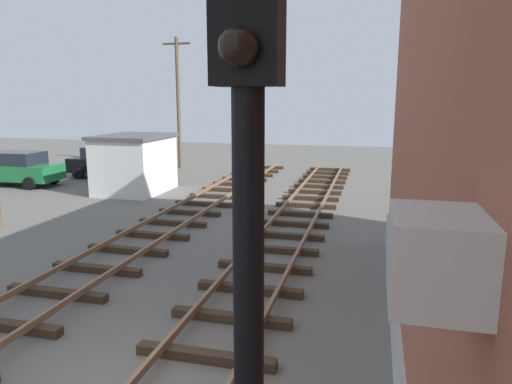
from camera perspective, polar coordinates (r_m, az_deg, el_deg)
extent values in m
cube|color=#38281C|center=(8.58, -6.19, -19.25)|extent=(2.50, 0.24, 0.18)
cube|color=#38281C|center=(9.82, -3.06, -15.02)|extent=(2.50, 0.24, 0.18)
cube|color=#38281C|center=(11.12, -0.74, -11.74)|extent=(2.50, 0.24, 0.18)
cube|color=#38281C|center=(12.47, 1.05, -9.14)|extent=(2.50, 0.24, 0.18)
cube|color=#38281C|center=(13.84, 2.47, -7.05)|extent=(2.50, 0.24, 0.18)
cube|color=#38281C|center=(15.24, 3.63, -5.33)|extent=(2.50, 0.24, 0.18)
cube|color=#38281C|center=(16.65, 4.58, -3.90)|extent=(2.50, 0.24, 0.18)
cube|color=#38281C|center=(18.08, 5.38, -2.70)|extent=(2.50, 0.24, 0.18)
cube|color=#38281C|center=(19.51, 6.06, -1.67)|extent=(2.50, 0.24, 0.18)
cube|color=#38281C|center=(20.96, 6.65, -0.78)|extent=(2.50, 0.24, 0.18)
cube|color=#38281C|center=(22.41, 7.16, -0.01)|extent=(2.50, 0.24, 0.18)
cube|color=#38281C|center=(23.86, 7.61, 0.67)|extent=(2.50, 0.24, 0.18)
cube|color=#38281C|center=(25.32, 8.01, 1.27)|extent=(2.50, 0.24, 0.18)
cube|color=#38281C|center=(26.79, 8.36, 1.81)|extent=(2.50, 0.24, 0.18)
cube|color=#38281C|center=(28.25, 8.68, 2.29)|extent=(2.50, 0.24, 0.18)
cube|color=#38281C|center=(29.72, 8.97, 2.72)|extent=(2.50, 0.24, 0.18)
cube|color=#38281C|center=(10.72, -28.26, -14.08)|extent=(2.50, 0.24, 0.18)
cube|color=#38281C|center=(11.82, -23.02, -11.26)|extent=(2.50, 0.24, 0.18)
cube|color=#38281C|center=(13.02, -18.79, -8.87)|extent=(2.50, 0.24, 0.18)
cube|color=#38281C|center=(14.29, -15.33, -6.85)|extent=(2.50, 0.24, 0.18)
cube|color=#38281C|center=(15.63, -12.48, -5.16)|extent=(2.50, 0.24, 0.18)
cube|color=#38281C|center=(17.00, -10.09, -3.72)|extent=(2.50, 0.24, 0.18)
cube|color=#38281C|center=(18.41, -8.07, -2.50)|extent=(2.50, 0.24, 0.18)
cube|color=#38281C|center=(19.85, -6.34, -1.45)|extent=(2.50, 0.24, 0.18)
cube|color=#38281C|center=(21.31, -4.85, -0.54)|extent=(2.50, 0.24, 0.18)
cube|color=#38281C|center=(22.79, -3.55, 0.25)|extent=(2.50, 0.24, 0.18)
cube|color=#38281C|center=(24.28, -2.41, 0.94)|extent=(2.50, 0.24, 0.18)
cube|color=#38281C|center=(25.78, -1.40, 1.56)|extent=(2.50, 0.24, 0.18)
cube|color=#38281C|center=(27.29, -0.50, 2.10)|extent=(2.50, 0.24, 0.18)
cube|color=#38281C|center=(28.81, 0.30, 2.59)|extent=(2.50, 0.24, 0.18)
cube|color=#38281C|center=(30.34, 1.02, 3.03)|extent=(2.50, 0.24, 0.18)
sphere|color=black|center=(2.37, -2.20, 17.23)|extent=(0.20, 0.20, 0.20)
cube|color=silver|center=(2.45, 21.09, -7.45)|extent=(0.44, 0.60, 0.44)
cube|color=silver|center=(23.29, -14.52, 3.17)|extent=(2.80, 3.60, 2.60)
cube|color=#4C4C51|center=(23.14, -14.68, 6.55)|extent=(3.00, 3.80, 0.16)
cube|color=brown|center=(24.04, -17.46, 2.53)|extent=(0.06, 0.90, 2.00)
cube|color=black|center=(28.12, -17.63, 3.14)|extent=(4.20, 1.80, 0.80)
cube|color=#1E232D|center=(28.04, -17.72, 4.60)|extent=(2.31, 1.66, 0.64)
cylinder|color=black|center=(28.30, -14.39, 2.55)|extent=(0.64, 0.24, 0.64)
cylinder|color=black|center=(26.75, -16.22, 1.97)|extent=(0.64, 0.24, 0.64)
cylinder|color=black|center=(29.62, -18.82, 2.68)|extent=(0.64, 0.24, 0.64)
cylinder|color=black|center=(28.15, -20.80, 2.12)|extent=(0.64, 0.24, 0.64)
cube|color=#1E6B38|center=(27.21, -26.79, 2.20)|extent=(4.20, 1.80, 0.80)
cube|color=#1E232D|center=(27.12, -26.92, 3.70)|extent=(2.31, 1.66, 0.64)
cylinder|color=black|center=(27.13, -23.40, 1.61)|extent=(0.64, 0.24, 0.64)
cylinder|color=black|center=(25.75, -25.81, 0.94)|extent=(0.64, 0.24, 0.64)
cylinder|color=black|center=(28.79, -27.52, 1.77)|extent=(0.64, 0.24, 0.64)
cylinder|color=brown|center=(30.78, -9.41, 10.50)|extent=(0.24, 0.24, 8.21)
cube|color=#4C3D2D|center=(30.96, -9.64, 17.37)|extent=(1.80, 0.12, 0.12)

